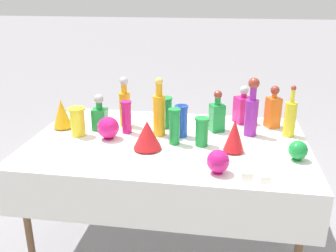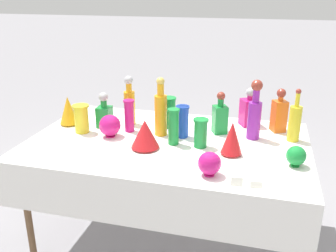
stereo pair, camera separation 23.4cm
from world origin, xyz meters
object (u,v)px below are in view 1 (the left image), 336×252
Objects in this scene: round_bowl_0 at (108,128)px; tall_bottle_2 at (125,105)px; tall_bottle_0 at (159,112)px; square_decanter_2 at (217,115)px; slender_vase_0 at (174,126)px; slender_vase_3 at (202,131)px; square_decanter_1 at (243,108)px; square_decanter_3 at (100,115)px; slender_vase_5 at (77,121)px; square_decanter_0 at (273,109)px; slender_vase_4 at (126,116)px; round_bowl_1 at (218,161)px; tall_bottle_1 at (290,118)px; tall_bottle_3 at (252,110)px; cardboard_box_behind_left at (192,148)px; round_bowl_2 at (298,150)px; slender_vase_2 at (165,112)px; slender_vase_1 at (181,120)px; fluted_vase_2 at (234,135)px; fluted_vase_0 at (62,114)px.

tall_bottle_2 is at bearing 80.95° from round_bowl_0.
tall_bottle_0 reaches higher than square_decanter_2.
slender_vase_0 is 1.27× the size of slender_vase_3.
square_decanter_2 reaches higher than square_decanter_1.
tall_bottle_2 is at bearing 33.48° from square_decanter_3.
square_decanter_3 is at bearing 173.90° from tall_bottle_0.
square_decanter_2 is at bearing 14.10° from slender_vase_5.
square_decanter_0 is at bearing 15.74° from slender_vase_5.
round_bowl_0 is at bearing -125.21° from slender_vase_4.
round_bowl_1 is (0.11, -0.36, -0.03)m from slender_vase_3.
tall_bottle_0 is 1.56× the size of square_decanter_3.
square_decanter_3 is 0.21m from slender_vase_4.
tall_bottle_2 is 1.41× the size of square_decanter_3.
tall_bottle_1 is 0.77m from round_bowl_1.
tall_bottle_0 is 0.61m from tall_bottle_3.
tall_bottle_3 is 0.26m from square_decanter_1.
tall_bottle_3 is 1.30× the size of square_decanter_0.
square_decanter_3 is 1.44m from cardboard_box_behind_left.
round_bowl_2 is at bearing -90.56° from tall_bottle_1.
slender_vase_5 is 0.22m from round_bowl_0.
tall_bottle_0 is 0.55m from slender_vase_5.
square_decanter_0 is 0.55m from round_bowl_2.
tall_bottle_3 reaches higher than square_decanter_1.
tall_bottle_1 is 1.21m from round_bowl_0.
tall_bottle_1 is 1.59× the size of slender_vase_2.
slender_vase_1 is (-0.41, -0.34, -0.00)m from square_decanter_1.
round_bowl_0 is at bearing -159.77° from square_decanter_2.
slender_vase_0 is 1.13× the size of fluted_vase_2.
slender_vase_4 reaches higher than slender_vase_1.
square_decanter_0 is (1.04, 0.13, -0.02)m from tall_bottle_2.
fluted_vase_0 is at bearing 155.03° from round_bowl_1.
round_bowl_2 is at bearing -9.98° from slender_vase_0.
slender_vase_0 is 1.04× the size of slender_vase_4.
slender_vase_2 is 0.97× the size of slender_vase_4.
tall_bottle_0 is 1.85× the size of slender_vase_1.
slender_vase_2 is 1.84× the size of round_bowl_2.
tall_bottle_0 is at bearing -148.78° from square_decanter_1.
square_decanter_2 reaches higher than slender_vase_0.
round_bowl_2 is at bearing -20.41° from slender_vase_1.
tall_bottle_1 is at bearing 3.35° from square_decanter_3.
tall_bottle_2 is 0.89m from tall_bottle_3.
tall_bottle_0 reaches higher than round_bowl_1.
square_decanter_0 is at bearing 99.57° from round_bowl_2.
tall_bottle_2 reaches higher than slender_vase_4.
tall_bottle_1 is 2.63× the size of round_bowl_1.
slender_vase_3 is at bearing -139.14° from square_decanter_0.
square_decanter_0 is at bearing 121.60° from tall_bottle_1.
tall_bottle_2 is 1.74× the size of fluted_vase_2.
round_bowl_0 is 1.27× the size of round_bowl_2.
slender_vase_2 is 0.28m from slender_vase_4.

